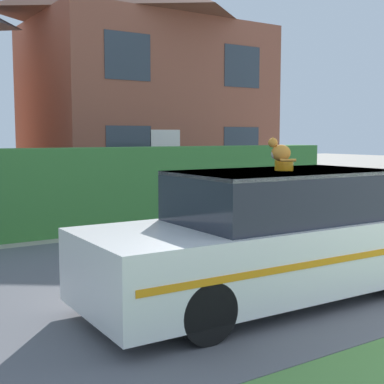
% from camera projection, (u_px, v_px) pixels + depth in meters
% --- Properties ---
extents(road_strip, '(28.00, 6.09, 0.01)m').
position_uv_depth(road_strip, '(265.00, 260.00, 8.24)').
color(road_strip, '#5B5B60').
rests_on(road_strip, ground).
extents(garden_hedge, '(12.00, 0.75, 1.68)m').
position_uv_depth(garden_hedge, '(91.00, 190.00, 10.70)').
color(garden_hedge, '#3D7F38').
rests_on(garden_hedge, ground).
extents(police_car, '(4.63, 1.73, 1.63)m').
position_uv_depth(police_car, '(277.00, 237.00, 6.21)').
color(police_car, black).
rests_on(police_car, road_strip).
extents(cat, '(0.25, 0.30, 0.27)m').
position_uv_depth(cat, '(279.00, 151.00, 5.85)').
color(cat, orange).
rests_on(cat, police_car).
extents(house_right, '(7.67, 5.74, 7.30)m').
position_uv_depth(house_right, '(145.00, 83.00, 18.11)').
color(house_right, '#93513D').
rests_on(house_right, ground).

